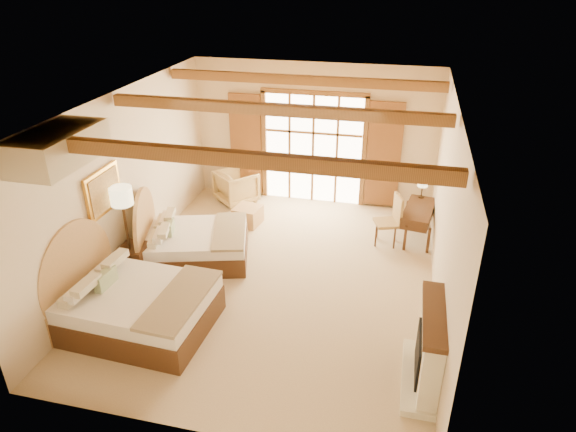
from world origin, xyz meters
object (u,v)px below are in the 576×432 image
(desk, at_px, (418,222))
(bed_far, at_px, (188,240))
(nightstand, at_px, (136,260))
(armchair, at_px, (237,187))
(bed_near, at_px, (128,302))

(desk, bearing_deg, bed_far, -147.64)
(nightstand, relative_size, armchair, 0.70)
(bed_far, xyz_separation_m, armchair, (0.07, 2.65, 0.00))
(nightstand, bearing_deg, bed_near, -63.87)
(armchair, bearing_deg, bed_far, 129.62)
(bed_far, distance_m, desk, 4.60)
(nightstand, bearing_deg, desk, 29.62)
(armchair, bearing_deg, desk, -149.93)
(bed_near, distance_m, bed_far, 2.09)
(bed_near, height_order, desk, bed_near)
(bed_far, relative_size, armchair, 2.72)
(bed_far, bearing_deg, desk, 7.70)
(bed_near, distance_m, nightstand, 1.46)
(bed_far, xyz_separation_m, nightstand, (-0.70, -0.76, -0.09))
(armchair, distance_m, desk, 4.23)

